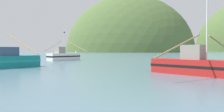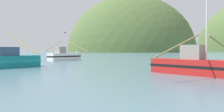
% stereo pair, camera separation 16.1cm
% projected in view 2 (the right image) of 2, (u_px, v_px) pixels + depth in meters
% --- Properties ---
extents(hill_mid_left, '(108.37, 86.70, 96.07)m').
position_uv_depth(hill_mid_left, '(131.00, 52.00, 199.53)').
color(hill_mid_left, '#516B38').
rests_on(hill_mid_left, ground).
extents(fishing_boat_white, '(10.59, 7.58, 5.64)m').
position_uv_depth(fishing_boat_white, '(64.00, 56.00, 45.98)').
color(fishing_boat_white, white).
rests_on(fishing_boat_white, ground).
extents(fishing_boat_red, '(9.38, 9.15, 7.82)m').
position_uv_depth(fishing_boat_red, '(203.00, 66.00, 19.09)').
color(fishing_boat_red, red).
rests_on(fishing_boat_red, ground).
extents(fishing_boat_teal, '(11.71, 9.17, 7.89)m').
position_uv_depth(fishing_boat_teal, '(3.00, 61.00, 26.78)').
color(fishing_boat_teal, '#147F84').
rests_on(fishing_boat_teal, ground).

